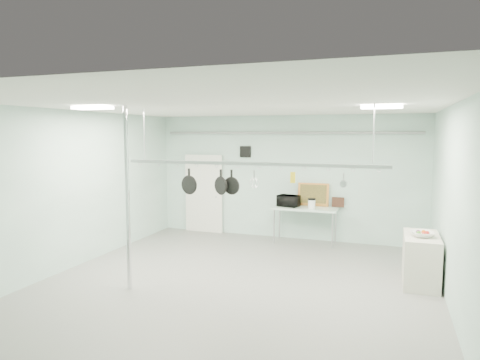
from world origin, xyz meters
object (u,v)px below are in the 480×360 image
at_px(pot_rack, 248,162).
at_px(microwave, 289,201).
at_px(coffee_canister, 312,204).
at_px(fruit_bowl, 422,234).
at_px(skillet_right, 231,181).
at_px(skillet_mid, 221,182).
at_px(prep_table, 305,210).
at_px(skillet_left, 189,182).
at_px(chrome_pole, 127,199).
at_px(side_cabinet, 421,259).

relative_size(pot_rack, microwave, 9.34).
xyz_separation_m(coffee_canister, fruit_bowl, (2.37, -2.21, -0.06)).
xyz_separation_m(coffee_canister, skillet_right, (-0.90, -3.18, 0.86)).
xyz_separation_m(microwave, skillet_mid, (-0.50, -3.29, 0.81)).
bearing_deg(prep_table, coffee_canister, -33.00).
bearing_deg(skillet_right, skillet_left, -170.46).
height_order(pot_rack, coffee_canister, pot_rack).
bearing_deg(skillet_mid, skillet_left, -151.19).
xyz_separation_m(chrome_pole, fruit_bowl, (4.85, 1.87, -0.65)).
bearing_deg(microwave, fruit_bowl, 156.07).
height_order(fruit_bowl, skillet_right, skillet_right).
bearing_deg(pot_rack, skillet_left, 180.00).
height_order(prep_table, pot_rack, pot_rack).
distance_m(skillet_mid, skillet_right, 0.21).
bearing_deg(prep_table, side_cabinet, -40.79).
height_order(microwave, coffee_canister, microwave).
bearing_deg(side_cabinet, skillet_left, -165.01).
relative_size(side_cabinet, fruit_bowl, 2.99).
xyz_separation_m(chrome_pole, prep_table, (2.30, 4.20, -0.77)).
relative_size(side_cabinet, pot_rack, 0.25).
height_order(skillet_left, skillet_mid, same).
height_order(skillet_mid, skillet_right, same).
bearing_deg(skillet_right, coffee_canister, 83.81).
distance_m(prep_table, fruit_bowl, 3.45).
height_order(prep_table, coffee_canister, coffee_canister).
height_order(chrome_pole, skillet_right, chrome_pole).
bearing_deg(coffee_canister, microwave, 169.37).
height_order(microwave, skillet_right, skillet_right).
xyz_separation_m(fruit_bowl, skillet_mid, (-3.47, -0.97, 0.91)).
xyz_separation_m(prep_table, skillet_right, (-0.71, -3.30, 1.04)).
height_order(prep_table, microwave, microwave).
relative_size(chrome_pole, pot_rack, 0.67).
bearing_deg(microwave, side_cabinet, 157.67).
relative_size(pot_rack, skillet_right, 11.33).
xyz_separation_m(chrome_pole, skillet_left, (0.74, 0.90, 0.24)).
bearing_deg(skillet_right, microwave, 94.40).
height_order(coffee_canister, skillet_left, skillet_left).
bearing_deg(microwave, skillet_right, 99.01).
xyz_separation_m(pot_rack, coffee_canister, (0.58, 3.18, -1.22)).
bearing_deg(side_cabinet, skillet_right, -161.38).
bearing_deg(chrome_pole, skillet_left, 50.55).
xyz_separation_m(prep_table, fruit_bowl, (2.55, -2.33, 0.12)).
bearing_deg(chrome_pole, pot_rack, 25.35).
distance_m(chrome_pole, side_cabinet, 5.37).
relative_size(coffee_canister, skillet_left, 0.43).
xyz_separation_m(skillet_left, skillet_mid, (0.64, 0.00, 0.02)).
bearing_deg(prep_table, microwave, -179.27).
bearing_deg(skillet_right, skillet_mid, -170.46).
bearing_deg(prep_table, skillet_mid, -105.61).
bearing_deg(prep_table, fruit_bowl, -42.44).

